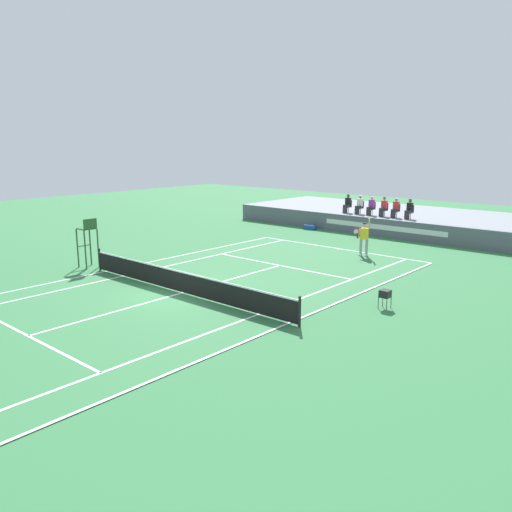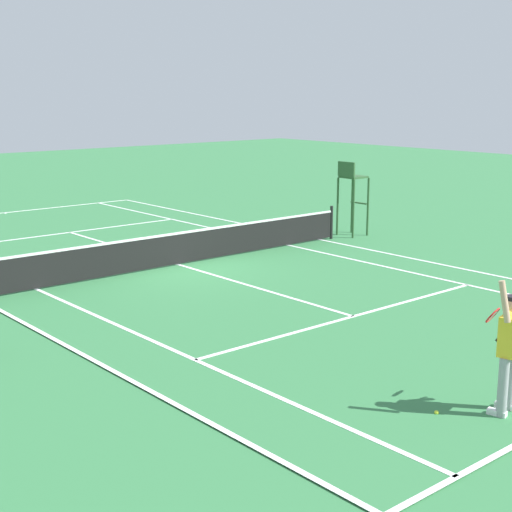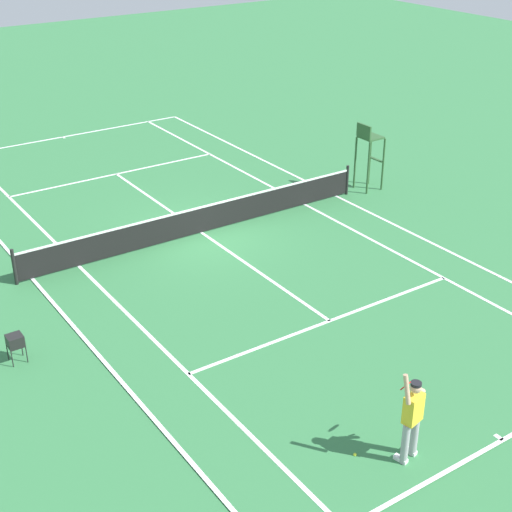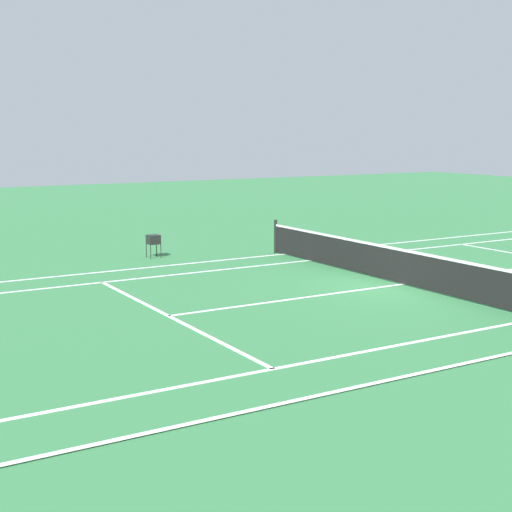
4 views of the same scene
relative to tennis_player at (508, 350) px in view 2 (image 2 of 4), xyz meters
name	(u,v)px [view 2 (image 2 of 4)]	position (x,y,z in m)	size (l,w,h in m)	color
ground_plane	(179,266)	(-1.94, -11.18, -0.99)	(80.00, 80.00, 0.00)	#337542
court	(179,265)	(-1.94, -11.18, -0.98)	(11.08, 23.88, 0.03)	#337542
net	(179,247)	(-1.94, -11.18, -0.47)	(11.98, 0.10, 1.07)	black
tennis_player	(508,350)	(0.00, 0.00, 0.00)	(0.74, 0.75, 2.08)	#9E9EA3
tennis_ball	(436,413)	(0.80, -0.61, -0.96)	(0.07, 0.07, 0.07)	#D1E533
umpire_chair	(352,188)	(-8.81, -11.18, 0.56)	(0.77, 0.77, 2.44)	#2D562D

